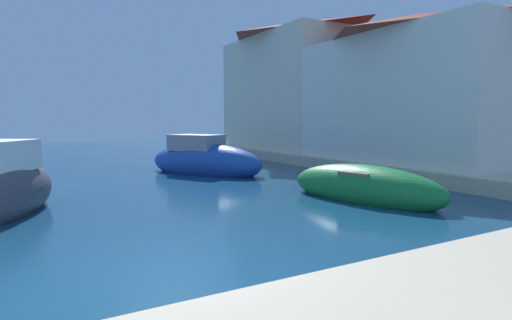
{
  "coord_description": "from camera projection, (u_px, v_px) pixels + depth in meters",
  "views": [
    {
      "loc": [
        -1.69,
        -5.64,
        2.22
      ],
      "look_at": [
        6.21,
        8.28,
        0.68
      ],
      "focal_mm": 29.04,
      "sensor_mm": 36.0,
      "label": 1
    }
  ],
  "objects": [
    {
      "name": "ground",
      "position": [
        165.0,
        276.0,
        5.92
      ],
      "size": [
        80.0,
        80.0,
        0.0
      ],
      "primitive_type": "plane",
      "color": "navy"
    },
    {
      "name": "quay_promenade",
      "position": [
        397.0,
        226.0,
        7.7
      ],
      "size": [
        44.0,
        32.0,
        0.5
      ],
      "color": "beige",
      "rests_on": "ground"
    },
    {
      "name": "moored_boat_0",
      "position": [
        204.0,
        161.0,
        17.32
      ],
      "size": [
        4.29,
        5.65,
        1.98
      ],
      "rotation": [
        0.0,
        0.0,
        5.23
      ],
      "color": "#1E479E",
      "rests_on": "ground"
    },
    {
      "name": "moored_boat_4",
      "position": [
        198.0,
        154.0,
        23.2
      ],
      "size": [
        3.15,
        2.58,
        1.38
      ],
      "rotation": [
        0.0,
        0.0,
        0.58
      ],
      "color": "#3F3F47",
      "rests_on": "ground"
    },
    {
      "name": "moored_boat_5",
      "position": [
        364.0,
        187.0,
        11.49
      ],
      "size": [
        2.46,
        4.94,
        1.29
      ],
      "rotation": [
        0.0,
        0.0,
        4.94
      ],
      "color": "#197233",
      "rests_on": "ground"
    },
    {
      "name": "waterfront_building_main",
      "position": [
        414.0,
        87.0,
        17.64
      ],
      "size": [
        5.54,
        9.65,
        6.16
      ],
      "color": "silver",
      "rests_on": "quay_promenade"
    },
    {
      "name": "waterfront_building_annex",
      "position": [
        294.0,
        85.0,
        25.34
      ],
      "size": [
        5.6,
        9.47,
        7.61
      ],
      "color": "beige",
      "rests_on": "quay_promenade"
    }
  ]
}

